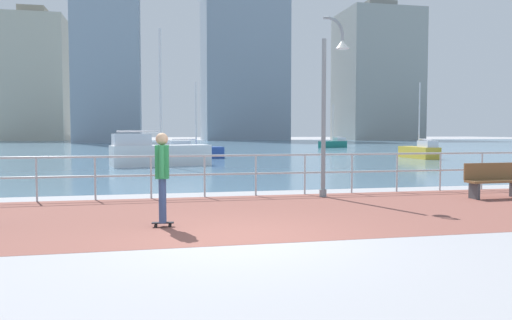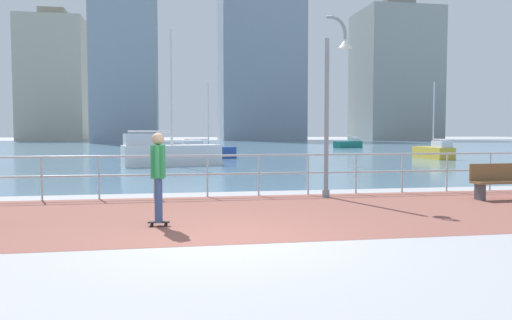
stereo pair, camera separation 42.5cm
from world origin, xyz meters
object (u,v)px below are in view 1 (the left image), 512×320
(sailboat_navy, at_px, (334,144))
(sailboat_gray, at_px, (420,151))
(skateboarder, at_px, (162,171))
(park_bench, at_px, (494,180))
(sailboat_white, at_px, (157,153))
(lamppost, at_px, (329,97))
(sailboat_ivory, at_px, (194,151))

(sailboat_navy, xyz_separation_m, sailboat_gray, (-2.30, -21.63, 0.02))
(skateboarder, xyz_separation_m, park_bench, (8.64, 2.25, -0.56))
(sailboat_white, relative_size, sailboat_gray, 1.40)
(sailboat_gray, bearing_deg, skateboarder, -130.10)
(skateboarder, relative_size, sailboat_white, 0.25)
(lamppost, bearing_deg, park_bench, -13.65)
(lamppost, bearing_deg, sailboat_white, 108.12)
(sailboat_white, distance_m, sailboat_gray, 17.34)
(sailboat_ivory, xyz_separation_m, sailboat_navy, (16.80, 18.84, -0.02))
(skateboarder, bearing_deg, sailboat_ivory, 83.73)
(park_bench, bearing_deg, sailboat_gray, 64.98)
(skateboarder, bearing_deg, lamppost, 36.46)
(sailboat_white, xyz_separation_m, sailboat_gray, (16.92, 3.76, -0.19))
(park_bench, relative_size, sailboat_ivory, 0.33)
(lamppost, distance_m, sailboat_gray, 21.24)
(lamppost, distance_m, sailboat_navy, 41.42)
(lamppost, bearing_deg, sailboat_navy, 68.88)
(sailboat_ivory, distance_m, sailboat_navy, 25.24)
(lamppost, distance_m, sailboat_white, 14.03)
(sailboat_navy, bearing_deg, lamppost, -111.12)
(park_bench, bearing_deg, sailboat_white, 120.96)
(skateboarder, relative_size, park_bench, 1.07)
(sailboat_white, bearing_deg, sailboat_ivory, 69.70)
(sailboat_white, relative_size, sailboat_ivory, 1.41)
(sailboat_white, xyz_separation_m, sailboat_ivory, (2.42, 6.55, -0.19))
(sailboat_white, bearing_deg, park_bench, -59.04)
(sailboat_ivory, bearing_deg, sailboat_gray, -10.89)
(sailboat_ivory, xyz_separation_m, sailboat_gray, (14.50, -2.79, 0.00))
(skateboarder, xyz_separation_m, sailboat_navy, (19.33, 41.86, -0.59))
(park_bench, distance_m, sailboat_gray, 19.84)
(lamppost, distance_m, skateboarder, 5.73)
(park_bench, relative_size, sailboat_white, 0.23)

